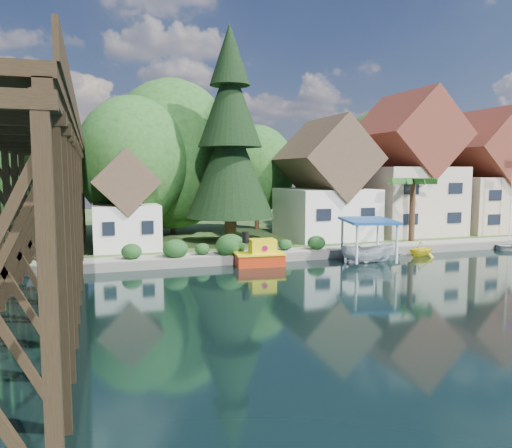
# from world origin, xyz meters

# --- Properties ---
(ground) EXTENTS (140.00, 140.00, 0.00)m
(ground) POSITION_xyz_m (0.00, 0.00, 0.00)
(ground) COLOR black
(ground) RESTS_ON ground
(bank) EXTENTS (140.00, 52.00, 0.50)m
(bank) POSITION_xyz_m (0.00, 34.00, 0.25)
(bank) COLOR #2D4D1E
(bank) RESTS_ON ground
(seawall) EXTENTS (60.00, 0.40, 0.62)m
(seawall) POSITION_xyz_m (4.00, 8.00, 0.31)
(seawall) COLOR slate
(seawall) RESTS_ON ground
(promenade) EXTENTS (50.00, 2.60, 0.06)m
(promenade) POSITION_xyz_m (6.00, 9.30, 0.53)
(promenade) COLOR gray
(promenade) RESTS_ON bank
(trestle_bridge) EXTENTS (4.12, 44.18, 9.30)m
(trestle_bridge) POSITION_xyz_m (-16.00, 5.17, 5.35)
(trestle_bridge) COLOR black
(trestle_bridge) RESTS_ON ground
(house_left) EXTENTS (7.64, 8.64, 11.02)m
(house_left) POSITION_xyz_m (7.00, 16.00, 5.14)
(house_left) COLOR white
(house_left) RESTS_ON bank
(house_center) EXTENTS (8.65, 9.18, 13.89)m
(house_center) POSITION_xyz_m (16.00, 16.50, 6.42)
(house_center) COLOR beige
(house_center) RESTS_ON bank
(house_right) EXTENTS (8.15, 8.64, 12.45)m
(house_right) POSITION_xyz_m (25.00, 16.00, 5.78)
(house_right) COLOR beige
(house_right) RESTS_ON bank
(shed) EXTENTS (5.09, 5.40, 7.85)m
(shed) POSITION_xyz_m (-11.00, 14.50, 3.83)
(shed) COLOR white
(shed) RESTS_ON bank
(bg_trees) EXTENTS (49.90, 13.30, 10.57)m
(bg_trees) POSITION_xyz_m (1.00, 21.25, 7.29)
(bg_trees) COLOR #382314
(bg_trees) RESTS_ON bank
(shrubs) EXTENTS (15.76, 2.47, 1.70)m
(shrubs) POSITION_xyz_m (-4.60, 9.26, 1.23)
(shrubs) COLOR #163D16
(shrubs) RESTS_ON bank
(conifer) EXTENTS (7.37, 7.37, 18.16)m
(conifer) POSITION_xyz_m (-2.38, 14.89, 9.24)
(conifer) COLOR #382314
(conifer) RESTS_ON bank
(palm_tree) EXTENTS (5.27, 5.27, 5.83)m
(palm_tree) POSITION_xyz_m (13.06, 11.26, 5.59)
(palm_tree) COLOR #382314
(palm_tree) RESTS_ON bank
(tugboat) EXTENTS (3.57, 2.17, 2.48)m
(tugboat) POSITION_xyz_m (-2.43, 6.95, 0.74)
(tugboat) COLOR red
(tugboat) RESTS_ON ground
(boat_white_a) EXTENTS (4.64, 3.63, 0.88)m
(boat_white_a) POSITION_xyz_m (6.55, 6.51, 0.44)
(boat_white_a) COLOR white
(boat_white_a) RESTS_ON ground
(boat_canopy) EXTENTS (4.51, 5.60, 3.15)m
(boat_canopy) POSITION_xyz_m (5.34, 5.62, 1.35)
(boat_canopy) COLOR silver
(boat_canopy) RESTS_ON ground
(boat_yellow) EXTENTS (2.78, 2.50, 1.31)m
(boat_yellow) POSITION_xyz_m (10.90, 6.88, 0.65)
(boat_yellow) COLOR yellow
(boat_yellow) RESTS_ON ground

